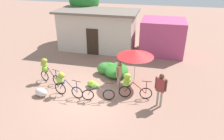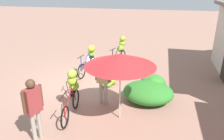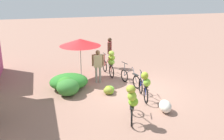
# 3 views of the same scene
# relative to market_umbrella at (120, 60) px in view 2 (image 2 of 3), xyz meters

# --- Properties ---
(ground_plane) EXTENTS (60.00, 60.00, 0.00)m
(ground_plane) POSITION_rel_market_umbrella_xyz_m (-2.22, -2.06, -1.88)
(ground_plane) COLOR #9A7160
(hedge_bush_front_left) EXTENTS (1.03, 0.97, 0.71)m
(hedge_bush_front_left) POSITION_rel_market_umbrella_xyz_m (-1.95, 0.88, -1.53)
(hedge_bush_front_left) COLOR #398033
(hedge_bush_front_left) RESTS_ON ground
(hedge_bush_front_right) EXTENTS (0.92, 0.77, 0.72)m
(hedge_bush_front_right) POSITION_rel_market_umbrella_xyz_m (-1.70, 0.95, -1.52)
(hedge_bush_front_right) COLOR #378A2B
(hedge_bush_front_right) RESTS_ON ground
(hedge_bush_mid) EXTENTS (1.45, 1.74, 0.69)m
(hedge_bush_mid) POSITION_rel_market_umbrella_xyz_m (-1.22, 0.76, -1.53)
(hedge_bush_mid) COLOR #2F802C
(hedge_bush_mid) RESTS_ON ground
(market_umbrella) EXTENTS (2.03, 2.03, 2.06)m
(market_umbrella) POSITION_rel_market_umbrella_xyz_m (0.00, 0.00, 0.00)
(market_umbrella) COLOR beige
(market_umbrella) RESTS_ON ground
(bicycle_leftmost) EXTENTS (1.53, 0.64, 1.42)m
(bicycle_leftmost) POSITION_rel_market_umbrella_xyz_m (-4.96, -0.93, -1.04)
(bicycle_leftmost) COLOR black
(bicycle_leftmost) RESTS_ON ground
(bicycle_near_pile) EXTENTS (1.68, 0.48, 1.27)m
(bicycle_near_pile) POSITION_rel_market_umbrella_xyz_m (-3.34, -2.05, -1.15)
(bicycle_near_pile) COLOR black
(bicycle_near_pile) RESTS_ON ground
(bicycle_center_loaded) EXTENTS (1.61, 0.46, 0.97)m
(bicycle_center_loaded) POSITION_rel_market_umbrella_xyz_m (-1.50, -2.09, -1.54)
(bicycle_center_loaded) COLOR black
(bicycle_center_loaded) RESTS_ON ground
(bicycle_by_shop) EXTENTS (1.71, 0.46, 1.39)m
(bicycle_by_shop) POSITION_rel_market_umbrella_xyz_m (-0.03, -1.52, -1.07)
(bicycle_by_shop) COLOR black
(bicycle_by_shop) RESTS_ON ground
(banana_pile_on_ground) EXTENTS (0.82, 0.65, 0.34)m
(banana_pile_on_ground) POSITION_rel_market_umbrella_xyz_m (-2.22, -0.86, -1.73)
(banana_pile_on_ground) COLOR #96BA27
(banana_pile_on_ground) RESTS_ON ground
(produce_sack) EXTENTS (0.77, 0.57, 0.44)m
(produce_sack) POSITION_rel_market_umbrella_xyz_m (-4.51, -2.42, -1.66)
(produce_sack) COLOR silver
(produce_sack) RESTS_ON ground
(person_vendor) EXTENTS (0.26, 0.57, 1.61)m
(person_vendor) POSITION_rel_market_umbrella_xyz_m (-0.74, -0.71, -0.90)
(person_vendor) COLOR gray
(person_vendor) RESTS_ON ground
(person_bystander) EXTENTS (0.55, 0.33, 1.74)m
(person_bystander) POSITION_rel_market_umbrella_xyz_m (1.48, -1.89, -0.81)
(person_bystander) COLOR gray
(person_bystander) RESTS_ON ground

